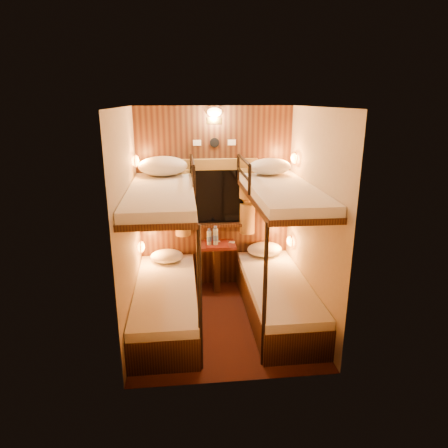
{
  "coord_description": "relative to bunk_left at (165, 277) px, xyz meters",
  "views": [
    {
      "loc": [
        -0.43,
        -4.08,
        2.47
      ],
      "look_at": [
        0.03,
        0.15,
        1.14
      ],
      "focal_mm": 32.0,
      "sensor_mm": 36.0,
      "label": 1
    }
  ],
  "objects": [
    {
      "name": "floor",
      "position": [
        0.65,
        -0.07,
        -0.56
      ],
      "size": [
        2.1,
        2.1,
        0.0
      ],
      "primitive_type": "plane",
      "color": "#3B1C10",
      "rests_on": "ground"
    },
    {
      "name": "wall_left",
      "position": [
        -0.35,
        -0.07,
        0.64
      ],
      "size": [
        0.0,
        2.4,
        2.4
      ],
      "primitive_type": "plane",
      "rotation": [
        1.57,
        0.0,
        1.57
      ],
      "color": "#C6B293",
      "rests_on": "floor"
    },
    {
      "name": "window",
      "position": [
        0.65,
        0.94,
        0.62
      ],
      "size": [
        1.0,
        0.12,
        0.79
      ],
      "color": "black",
      "rests_on": "back_panel"
    },
    {
      "name": "bottle_right",
      "position": [
        0.63,
        0.74,
        0.2
      ],
      "size": [
        0.07,
        0.07,
        0.25
      ],
      "rotation": [
        0.0,
        0.0,
        -0.02
      ],
      "color": "#99BFE5",
      "rests_on": "table"
    },
    {
      "name": "pillow_upper_left",
      "position": [
        -0.0,
        0.69,
        1.15
      ],
      "size": [
        0.6,
        0.43,
        0.23
      ],
      "primitive_type": "ellipsoid",
      "color": "silver",
      "rests_on": "bunk_left"
    },
    {
      "name": "back_fixtures",
      "position": [
        0.65,
        0.93,
        1.69
      ],
      "size": [
        0.54,
        0.09,
        0.48
      ],
      "color": "black",
      "rests_on": "back_panel"
    },
    {
      "name": "reading_lamps",
      "position": [
        0.65,
        0.63,
        0.68
      ],
      "size": [
        2.0,
        0.2,
        1.25
      ],
      "color": "orange",
      "rests_on": "wall_left"
    },
    {
      "name": "sachet_b",
      "position": [
        0.67,
        0.85,
        0.09
      ],
      "size": [
        0.08,
        0.06,
        0.01
      ],
      "primitive_type": "cube",
      "rotation": [
        0.0,
        0.0,
        0.03
      ],
      "color": "silver",
      "rests_on": "table"
    },
    {
      "name": "pillow_lower_right",
      "position": [
        1.3,
        0.77,
        -0.01
      ],
      "size": [
        0.47,
        0.33,
        0.18
      ],
      "primitive_type": "ellipsoid",
      "color": "silver",
      "rests_on": "bunk_right"
    },
    {
      "name": "wall_back",
      "position": [
        0.65,
        0.98,
        0.64
      ],
      "size": [
        2.4,
        0.0,
        2.4
      ],
      "primitive_type": "plane",
      "rotation": [
        1.57,
        0.0,
        0.0
      ],
      "color": "#C6B293",
      "rests_on": "floor"
    },
    {
      "name": "back_panel",
      "position": [
        0.65,
        0.97,
        0.64
      ],
      "size": [
        2.0,
        0.03,
        2.4
      ],
      "primitive_type": "cube",
      "color": "black",
      "rests_on": "floor"
    },
    {
      "name": "curtains",
      "position": [
        0.65,
        0.9,
        0.71
      ],
      "size": [
        1.1,
        0.22,
        1.0
      ],
      "color": "olive",
      "rests_on": "back_panel"
    },
    {
      "name": "pillow_lower_left",
      "position": [
        -0.0,
        0.69,
        -0.02
      ],
      "size": [
        0.42,
        0.3,
        0.17
      ],
      "primitive_type": "ellipsoid",
      "color": "silver",
      "rests_on": "bunk_left"
    },
    {
      "name": "sachet_a",
      "position": [
        0.86,
        0.81,
        0.09
      ],
      "size": [
        0.09,
        0.08,
        0.01
      ],
      "primitive_type": "cube",
      "rotation": [
        0.0,
        0.0,
        -0.4
      ],
      "color": "silver",
      "rests_on": "table"
    },
    {
      "name": "ceiling",
      "position": [
        0.65,
        -0.07,
        1.84
      ],
      "size": [
        2.1,
        2.1,
        0.0
      ],
      "primitive_type": "plane",
      "rotation": [
        3.14,
        0.0,
        0.0
      ],
      "color": "silver",
      "rests_on": "wall_back"
    },
    {
      "name": "wall_right",
      "position": [
        1.65,
        -0.07,
        0.64
      ],
      "size": [
        0.0,
        2.4,
        2.4
      ],
      "primitive_type": "plane",
      "rotation": [
        1.57,
        0.0,
        -1.57
      ],
      "color": "#C6B293",
      "rests_on": "floor"
    },
    {
      "name": "wall_front",
      "position": [
        0.65,
        -1.12,
        0.64
      ],
      "size": [
        2.4,
        0.0,
        2.4
      ],
      "primitive_type": "plane",
      "rotation": [
        -1.57,
        0.0,
        0.0
      ],
      "color": "#C6B293",
      "rests_on": "floor"
    },
    {
      "name": "pillow_upper_right",
      "position": [
        1.3,
        0.62,
        1.13
      ],
      "size": [
        0.51,
        0.37,
        0.2
      ],
      "primitive_type": "ellipsoid",
      "color": "silver",
      "rests_on": "bunk_right"
    },
    {
      "name": "bunk_left",
      "position": [
        0.0,
        0.0,
        0.0
      ],
      "size": [
        0.72,
        1.9,
        1.82
      ],
      "color": "black",
      "rests_on": "floor"
    },
    {
      "name": "bunk_right",
      "position": [
        1.3,
        0.0,
        0.0
      ],
      "size": [
        0.72,
        1.9,
        1.82
      ],
      "color": "black",
      "rests_on": "floor"
    },
    {
      "name": "bottle_left",
      "position": [
        0.55,
        0.74,
        0.19
      ],
      "size": [
        0.06,
        0.06,
        0.22
      ],
      "rotation": [
        0.0,
        0.0,
        -0.36
      ],
      "color": "#99BFE5",
      "rests_on": "table"
    },
    {
      "name": "table",
      "position": [
        0.65,
        0.78,
        -0.14
      ],
      "size": [
        0.5,
        0.34,
        0.66
      ],
      "color": "#5F1C15",
      "rests_on": "floor"
    }
  ]
}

